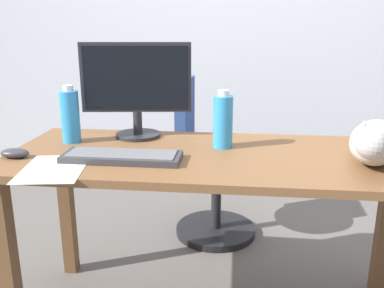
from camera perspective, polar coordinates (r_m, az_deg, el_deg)
The scene contains 10 objects.
back_wall at distance 3.08m, azimuth 5.30°, elevation 17.24°, with size 6.00×0.04×2.60m, color silver.
desk at distance 1.65m, azimuth 3.46°, elevation -4.82°, with size 1.64×0.66×0.75m.
office_chair at distance 2.45m, azimuth 2.24°, elevation -3.50°, with size 0.48×0.48×0.94m.
monitor at distance 1.84m, azimuth -7.68°, elevation 7.86°, with size 0.48×0.20×0.41m.
keyboard at distance 1.56m, azimuth -9.61°, elevation -1.71°, with size 0.44×0.15×0.03m.
cat at distance 1.63m, azimuth 23.99°, elevation 0.30°, with size 0.31×0.57×0.20m.
computer_mouse at distance 1.70m, azimuth -23.21°, elevation -1.15°, with size 0.11×0.06×0.04m, color #333338.
paper_sheet at distance 1.53m, azimuth -18.51°, elevation -3.23°, with size 0.21×0.30×0.00m, color white.
water_bottle at distance 1.83m, azimuth -16.42°, elevation 3.73°, with size 0.08×0.08×0.24m.
spray_bottle at distance 1.68m, azimuth 4.29°, elevation 3.18°, with size 0.08×0.08×0.24m.
Camera 1 is at (0.07, -1.54, 1.23)m, focal length 38.74 mm.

